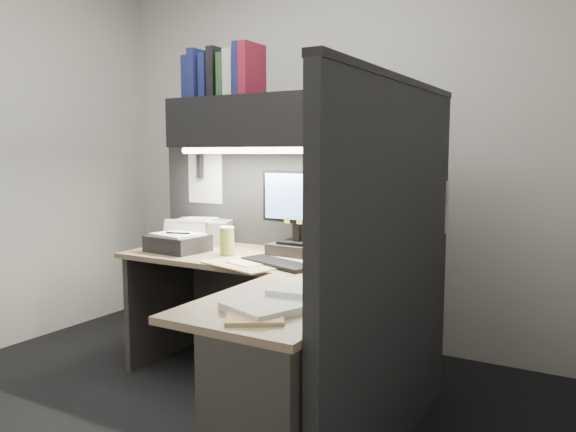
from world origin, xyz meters
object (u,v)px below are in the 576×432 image
object	(u,v)px
desk	(261,346)
telephone	(366,252)
notebook_stack	(178,243)
keyboard	(277,263)
monitor	(297,222)
overhead_shelf	(287,121)
coffee_cup	(227,242)
printer	(203,231)

from	to	relation	value
desk	telephone	size ratio (longest dim) A/B	7.05
telephone	notebook_stack	bearing A→B (deg)	-167.22
telephone	keyboard	bearing A→B (deg)	-135.88
monitor	overhead_shelf	bearing A→B (deg)	155.74
coffee_cup	desk	bearing A→B (deg)	-42.07
printer	notebook_stack	world-z (taller)	printer
keyboard	printer	size ratio (longest dim) A/B	1.18
monitor	notebook_stack	bearing A→B (deg)	-157.15
keyboard	printer	xyz separation A→B (m)	(-0.81, 0.39, 0.06)
desk	telephone	distance (m)	0.86
monitor	printer	xyz separation A→B (m)	(-0.75, 0.08, -0.12)
overhead_shelf	coffee_cup	world-z (taller)	overhead_shelf
telephone	desk	bearing A→B (deg)	-107.29
desk	telephone	world-z (taller)	telephone
monitor	printer	world-z (taller)	monitor
monitor	telephone	xyz separation A→B (m)	(0.40, 0.06, -0.15)
notebook_stack	monitor	bearing A→B (deg)	20.05
desk	telephone	xyz separation A→B (m)	(0.19, 0.77, 0.33)
telephone	monitor	bearing A→B (deg)	-174.31
desk	coffee_cup	distance (m)	0.83
keyboard	monitor	bearing A→B (deg)	119.27
overhead_shelf	printer	xyz separation A→B (m)	(-0.66, 0.04, -0.69)
keyboard	notebook_stack	xyz separation A→B (m)	(-0.74, 0.06, 0.04)
desk	coffee_cup	world-z (taller)	coffee_cup
keyboard	telephone	xyz separation A→B (m)	(0.34, 0.37, 0.04)
telephone	notebook_stack	distance (m)	1.12
overhead_shelf	coffee_cup	xyz separation A→B (m)	(-0.26, -0.25, -0.69)
printer	notebook_stack	xyz separation A→B (m)	(0.07, -0.33, -0.03)
telephone	notebook_stack	world-z (taller)	notebook_stack
desk	overhead_shelf	distance (m)	1.33
desk	notebook_stack	size ratio (longest dim) A/B	5.28
coffee_cup	notebook_stack	size ratio (longest dim) A/B	0.48
overhead_shelf	printer	bearing A→B (deg)	176.89
desk	monitor	xyz separation A→B (m)	(-0.21, 0.71, 0.48)
keyboard	telephone	size ratio (longest dim) A/B	1.85
notebook_stack	desk	bearing A→B (deg)	-27.28
overhead_shelf	keyboard	size ratio (longest dim) A/B	3.47
monitor	telephone	bearing A→B (deg)	11.79
telephone	coffee_cup	distance (m)	0.79
desk	keyboard	bearing A→B (deg)	111.04
desk	monitor	distance (m)	0.88
notebook_stack	printer	bearing A→B (deg)	102.39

